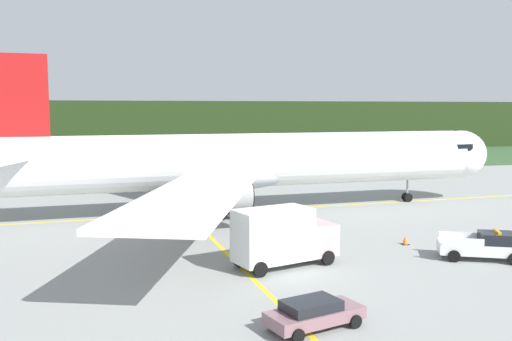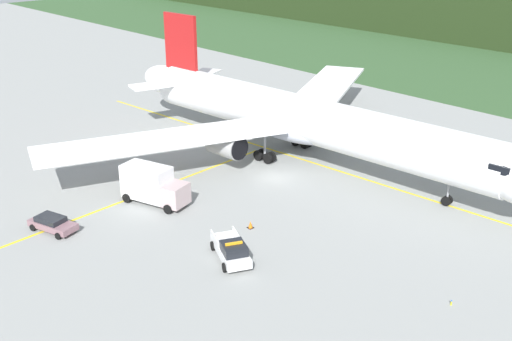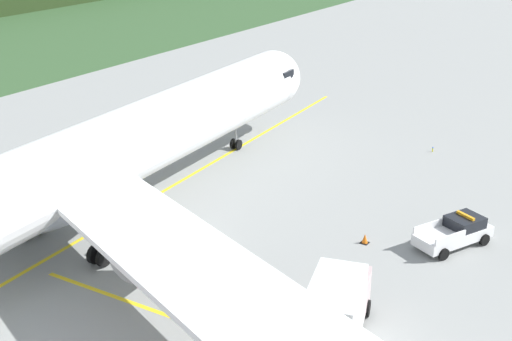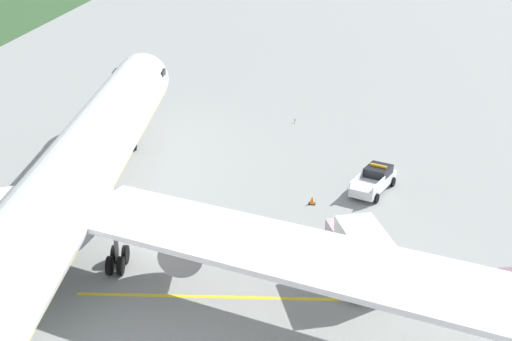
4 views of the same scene
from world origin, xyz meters
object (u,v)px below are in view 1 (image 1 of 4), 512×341
(catering_truck, at_px, (282,236))
(apron_cone, at_px, (405,240))
(ops_pickup_truck, at_px, (484,246))
(airliner, at_px, (243,162))
(staff_car, at_px, (314,313))

(catering_truck, relative_size, apron_cone, 10.88)
(ops_pickup_truck, distance_m, apron_cone, 5.65)
(ops_pickup_truck, xyz_separation_m, apron_cone, (-2.97, 4.77, -0.59))
(airliner, height_order, apron_cone, airliner)
(catering_truck, bearing_deg, apron_cone, 18.03)
(ops_pickup_truck, relative_size, apron_cone, 8.70)
(ops_pickup_truck, xyz_separation_m, staff_car, (-14.30, -8.07, -0.20))
(ops_pickup_truck, height_order, catering_truck, catering_truck)
(ops_pickup_truck, height_order, staff_car, ops_pickup_truck)
(airliner, relative_size, staff_car, 11.46)
(ops_pickup_truck, distance_m, catering_truck, 13.14)
(airliner, xyz_separation_m, catering_truck, (-1.54, -18.65, -2.76))
(apron_cone, bearing_deg, ops_pickup_truck, -58.11)
(airliner, distance_m, staff_car, 28.64)
(ops_pickup_truck, distance_m, staff_car, 16.43)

